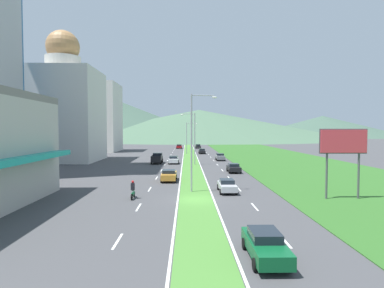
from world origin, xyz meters
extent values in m
plane|color=#424244|center=(0.00, 0.00, 0.00)|extent=(600.00, 600.00, 0.00)
cube|color=#477F33|center=(0.00, 60.00, 0.03)|extent=(3.20, 240.00, 0.06)
cube|color=#2D6023|center=(20.60, 60.00, 0.03)|extent=(24.00, 240.00, 0.06)
cube|color=silver|center=(-5.10, -11.44, 0.01)|extent=(0.16, 2.80, 0.01)
cube|color=silver|center=(-5.10, -2.88, 0.01)|extent=(0.16, 2.80, 0.01)
cube|color=silver|center=(-5.10, 5.69, 0.01)|extent=(0.16, 2.80, 0.01)
cube|color=silver|center=(-5.10, 14.25, 0.01)|extent=(0.16, 2.80, 0.01)
cube|color=silver|center=(-5.10, 22.81, 0.01)|extent=(0.16, 2.80, 0.01)
cube|color=silver|center=(-5.10, 31.37, 0.01)|extent=(0.16, 2.80, 0.01)
cube|color=silver|center=(-5.10, 39.93, 0.01)|extent=(0.16, 2.80, 0.01)
cube|color=silver|center=(-5.10, 48.49, 0.01)|extent=(0.16, 2.80, 0.01)
cube|color=silver|center=(-5.10, 57.06, 0.01)|extent=(0.16, 2.80, 0.01)
cube|color=silver|center=(-5.10, 65.62, 0.01)|extent=(0.16, 2.80, 0.01)
cube|color=silver|center=(-5.10, 74.18, 0.01)|extent=(0.16, 2.80, 0.01)
cube|color=silver|center=(-5.10, 82.74, 0.01)|extent=(0.16, 2.80, 0.01)
cube|color=silver|center=(5.10, -11.44, 0.01)|extent=(0.16, 2.80, 0.01)
cube|color=silver|center=(5.10, -2.88, 0.01)|extent=(0.16, 2.80, 0.01)
cube|color=silver|center=(5.10, 5.69, 0.01)|extent=(0.16, 2.80, 0.01)
cube|color=silver|center=(5.10, 14.25, 0.01)|extent=(0.16, 2.80, 0.01)
cube|color=silver|center=(5.10, 22.81, 0.01)|extent=(0.16, 2.80, 0.01)
cube|color=silver|center=(5.10, 31.37, 0.01)|extent=(0.16, 2.80, 0.01)
cube|color=silver|center=(5.10, 39.93, 0.01)|extent=(0.16, 2.80, 0.01)
cube|color=silver|center=(5.10, 48.49, 0.01)|extent=(0.16, 2.80, 0.01)
cube|color=silver|center=(5.10, 57.06, 0.01)|extent=(0.16, 2.80, 0.01)
cube|color=silver|center=(5.10, 65.62, 0.01)|extent=(0.16, 2.80, 0.01)
cube|color=silver|center=(5.10, 74.18, 0.01)|extent=(0.16, 2.80, 0.01)
cube|color=silver|center=(5.10, 82.74, 0.01)|extent=(0.16, 2.80, 0.01)
cube|color=silver|center=(-1.75, 60.00, 0.01)|extent=(0.16, 240.00, 0.01)
cube|color=silver|center=(1.75, 60.00, 0.01)|extent=(0.16, 240.00, 0.01)
cube|color=teal|center=(-14.91, -5.85, 4.30)|extent=(2.82, 20.32, 0.65)
cube|color=silver|center=(-27.45, 39.68, 9.84)|extent=(14.75, 14.75, 19.68)
cylinder|color=beige|center=(-27.45, 39.68, 21.08)|extent=(7.36, 7.36, 2.80)
sphere|color=#B27F4C|center=(-27.45, 39.68, 24.58)|extent=(7.01, 7.01, 7.01)
cube|color=silver|center=(-29.48, 70.93, 10.61)|extent=(14.30, 14.30, 21.22)
cone|color=#3D5647|center=(-90.35, 246.87, 21.74)|extent=(225.84, 225.84, 43.47)
cone|color=#47664C|center=(9.29, 228.17, 11.36)|extent=(230.33, 230.33, 22.72)
cone|color=#3D5647|center=(129.35, 275.75, 10.03)|extent=(146.17, 146.17, 20.06)
cylinder|color=#99999E|center=(-0.36, 3.97, 5.32)|extent=(0.18, 0.18, 10.63)
cylinder|color=#99999E|center=(0.88, 4.08, 10.48)|extent=(2.49, 0.31, 0.10)
ellipsoid|color=silver|center=(2.12, 4.18, 10.28)|extent=(0.56, 0.28, 0.20)
cylinder|color=#99999E|center=(0.70, 31.33, 5.00)|extent=(0.18, 0.18, 10.00)
cylinder|color=#99999E|center=(-0.53, 31.36, 9.85)|extent=(2.47, 0.17, 0.10)
ellipsoid|color=silver|center=(-1.76, 31.40, 9.65)|extent=(0.56, 0.28, 0.20)
cylinder|color=#99999E|center=(-0.87, 58.68, 4.39)|extent=(0.18, 0.18, 8.79)
cylinder|color=#99999E|center=(0.46, 58.57, 8.64)|extent=(2.66, 0.32, 0.10)
ellipsoid|color=silver|center=(1.78, 58.46, 8.44)|extent=(0.56, 0.28, 0.20)
cylinder|color=#4C4C51|center=(12.75, 0.13, 2.28)|extent=(0.20, 0.20, 4.56)
cylinder|color=#4C4C51|center=(15.89, 0.13, 2.28)|extent=(0.20, 0.20, 4.56)
cube|color=#D83847|center=(14.32, 0.03, 5.67)|extent=(4.49, 0.16, 2.22)
cube|color=#4C4C51|center=(14.32, 0.15, 5.67)|extent=(4.69, 0.08, 2.42)
cube|color=silver|center=(-3.50, 33.43, 0.68)|extent=(1.86, 4.06, 0.73)
cube|color=black|center=(-3.50, 33.26, 1.29)|extent=(1.60, 1.79, 0.48)
cylinder|color=black|center=(-4.39, 34.68, 0.32)|extent=(0.22, 0.64, 0.64)
cylinder|color=black|center=(-2.60, 34.68, 0.32)|extent=(0.22, 0.64, 0.64)
cylinder|color=black|center=(-4.39, 32.17, 0.32)|extent=(0.22, 0.64, 0.64)
cylinder|color=black|center=(-2.60, 32.17, 0.32)|extent=(0.22, 0.64, 0.64)
cube|color=black|center=(3.50, 60.21, 0.63)|extent=(1.74, 4.50, 0.63)
cube|color=black|center=(3.50, 60.39, 1.18)|extent=(1.50, 1.98, 0.47)
cylinder|color=black|center=(4.33, 58.82, 0.32)|extent=(0.22, 0.64, 0.64)
cylinder|color=black|center=(2.66, 58.82, 0.32)|extent=(0.22, 0.64, 0.64)
cylinder|color=black|center=(4.33, 61.61, 0.32)|extent=(0.22, 0.64, 0.64)
cylinder|color=black|center=(2.66, 61.61, 0.32)|extent=(0.22, 0.64, 0.64)
cube|color=maroon|center=(-3.55, 85.16, 0.67)|extent=(1.89, 4.45, 0.69)
cube|color=black|center=(-3.55, 84.98, 1.27)|extent=(1.62, 1.96, 0.51)
cylinder|color=black|center=(-4.46, 86.54, 0.32)|extent=(0.22, 0.64, 0.64)
cylinder|color=black|center=(-2.65, 86.54, 0.32)|extent=(0.22, 0.64, 0.64)
cylinder|color=black|center=(-4.46, 83.77, 0.32)|extent=(0.22, 0.64, 0.64)
cylinder|color=black|center=(-2.65, 83.77, 0.32)|extent=(0.22, 0.64, 0.64)
cube|color=slate|center=(6.56, 40.09, 0.70)|extent=(1.74, 4.34, 0.77)
cube|color=black|center=(6.56, 40.27, 1.32)|extent=(1.50, 1.91, 0.46)
cylinder|color=black|center=(7.39, 38.75, 0.32)|extent=(0.22, 0.64, 0.64)
cylinder|color=black|center=(5.72, 38.75, 0.32)|extent=(0.22, 0.64, 0.64)
cylinder|color=black|center=(7.39, 41.44, 0.32)|extent=(0.22, 0.64, 0.64)
cylinder|color=black|center=(5.72, 41.44, 0.32)|extent=(0.22, 0.64, 0.64)
cube|color=#0C5128|center=(3.22, -14.29, 0.67)|extent=(1.73, 4.64, 0.70)
cube|color=black|center=(3.22, -14.11, 1.24)|extent=(1.49, 2.04, 0.45)
cylinder|color=black|center=(4.05, -15.73, 0.32)|extent=(0.22, 0.64, 0.64)
cylinder|color=black|center=(2.39, -15.73, 0.32)|extent=(0.22, 0.64, 0.64)
cylinder|color=black|center=(4.05, -12.85, 0.32)|extent=(0.22, 0.64, 0.64)
cylinder|color=black|center=(2.39, -12.85, 0.32)|extent=(0.22, 0.64, 0.64)
cube|color=black|center=(6.61, 20.04, 0.64)|extent=(1.82, 4.22, 0.65)
cube|color=black|center=(6.61, 20.21, 1.18)|extent=(1.57, 1.86, 0.43)
cylinder|color=black|center=(7.49, 18.73, 0.32)|extent=(0.22, 0.64, 0.64)
cylinder|color=black|center=(5.74, 18.73, 0.32)|extent=(0.22, 0.64, 0.64)
cylinder|color=black|center=(7.49, 21.35, 0.32)|extent=(0.22, 0.64, 0.64)
cylinder|color=black|center=(5.74, 21.35, 0.32)|extent=(0.22, 0.64, 0.64)
cube|color=black|center=(3.32, 85.37, 0.67)|extent=(1.78, 4.02, 0.69)
cube|color=black|center=(3.32, 85.53, 1.28)|extent=(1.53, 1.77, 0.52)
cylinder|color=black|center=(4.17, 84.12, 0.32)|extent=(0.22, 0.64, 0.64)
cylinder|color=black|center=(2.46, 84.12, 0.32)|extent=(0.22, 0.64, 0.64)
cylinder|color=black|center=(4.17, 86.62, 0.32)|extent=(0.22, 0.64, 0.64)
cylinder|color=black|center=(2.46, 86.62, 0.32)|extent=(0.22, 0.64, 0.64)
cube|color=#C6842D|center=(-3.23, 11.71, 0.69)|extent=(1.90, 4.64, 0.74)
cube|color=black|center=(-3.23, 11.53, 1.28)|extent=(1.63, 2.04, 0.43)
cylinder|color=black|center=(-4.14, 13.15, 0.32)|extent=(0.22, 0.64, 0.64)
cylinder|color=black|center=(-2.32, 13.15, 0.32)|extent=(0.22, 0.64, 0.64)
cylinder|color=black|center=(-4.14, 10.28, 0.32)|extent=(0.22, 0.64, 0.64)
cylinder|color=black|center=(-2.32, 10.28, 0.32)|extent=(0.22, 0.64, 0.64)
cube|color=#B2B2B7|center=(3.50, 3.86, 0.63)|extent=(1.71, 4.32, 0.62)
cube|color=black|center=(3.50, 4.04, 1.16)|extent=(1.47, 1.90, 0.44)
cylinder|color=black|center=(4.32, 2.53, 0.32)|extent=(0.22, 0.64, 0.64)
cylinder|color=black|center=(2.68, 2.53, 0.32)|extent=(0.22, 0.64, 0.64)
cylinder|color=black|center=(4.32, 5.20, 0.32)|extent=(0.22, 0.64, 0.64)
cylinder|color=black|center=(2.68, 5.20, 0.32)|extent=(0.22, 0.64, 0.64)
cube|color=black|center=(-6.86, 34.11, 0.80)|extent=(2.00, 5.40, 0.80)
cube|color=black|center=(-6.86, 35.71, 1.60)|extent=(1.84, 2.00, 0.80)
cube|color=black|center=(-7.80, 33.01, 1.42)|extent=(0.10, 3.20, 0.44)
cube|color=black|center=(-5.92, 33.01, 1.42)|extent=(0.10, 3.20, 0.44)
cube|color=black|center=(-6.86, 31.46, 1.42)|extent=(1.84, 0.10, 0.44)
cylinder|color=black|center=(-7.82, 35.73, 0.40)|extent=(0.26, 0.80, 0.80)
cylinder|color=black|center=(-5.90, 35.73, 0.40)|extent=(0.26, 0.80, 0.80)
cylinder|color=black|center=(-7.82, 32.49, 0.40)|extent=(0.26, 0.80, 0.80)
cylinder|color=black|center=(-5.90, 32.49, 0.40)|extent=(0.26, 0.80, 0.80)
cylinder|color=black|center=(-6.19, 1.48, 0.30)|extent=(0.10, 0.60, 0.60)
cylinder|color=black|center=(-6.19, 0.08, 0.30)|extent=(0.12, 0.60, 0.60)
cube|color=#0C5128|center=(-6.19, 0.78, 0.47)|extent=(0.20, 1.12, 0.25)
ellipsoid|color=#0C5128|center=(-6.19, 0.98, 0.83)|extent=(0.24, 0.44, 0.24)
cube|color=black|center=(-6.19, 0.68, 1.20)|extent=(0.36, 0.28, 0.70)
sphere|color=red|center=(-6.19, 0.73, 1.67)|extent=(0.26, 0.26, 0.26)
camera|label=1|loc=(-0.90, -30.83, 6.78)|focal=30.16mm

